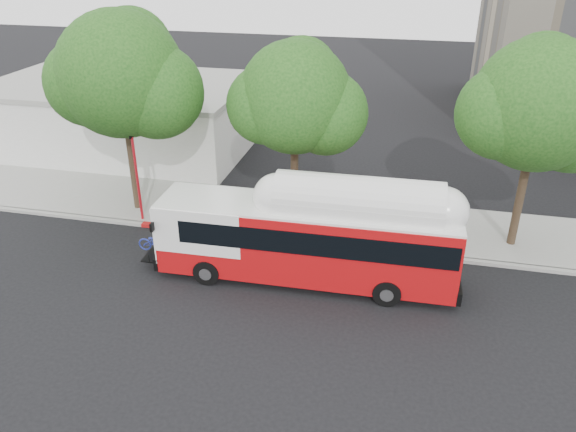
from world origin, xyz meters
name	(u,v)px	position (x,y,z in m)	size (l,w,h in m)	color
ground	(287,292)	(0.00, 0.00, 0.00)	(120.00, 120.00, 0.00)	black
sidewalk	(316,217)	(0.00, 6.50, 0.07)	(60.00, 5.00, 0.15)	gray
curb_strip	(306,243)	(0.00, 3.90, 0.07)	(60.00, 0.30, 0.15)	gray
red_curb_segment	(242,235)	(-3.00, 3.90, 0.08)	(10.00, 0.32, 0.16)	#A11112
street_tree_left	(131,80)	(-8.53, 5.56, 6.60)	(6.67, 5.80, 9.74)	#2D2116
street_tree_mid	(304,102)	(-0.59, 6.06, 5.91)	(5.75, 5.00, 8.62)	#2D2116
street_tree_right	(549,110)	(9.44, 5.86, 6.26)	(6.21, 5.40, 9.18)	#2D2116
low_commercial_bldg	(123,115)	(-14.00, 14.00, 2.15)	(16.20, 10.20, 4.25)	silver
transit_bus	(308,241)	(0.62, 1.14, 1.74)	(12.62, 2.89, 3.72)	#B60C10
signal_pole	(137,177)	(-8.19, 4.33, 2.33)	(0.13, 0.43, 4.54)	red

